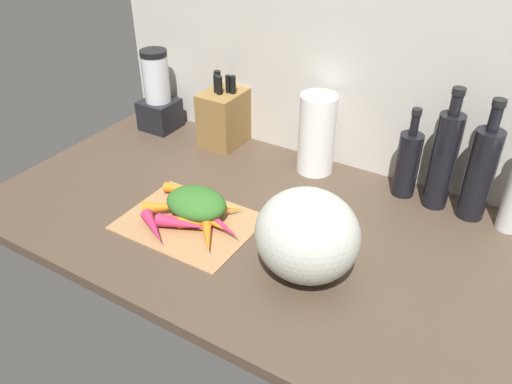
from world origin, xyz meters
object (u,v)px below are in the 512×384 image
(carrot_9, at_px, (186,221))
(knife_block, at_px, (224,117))
(carrot_5, at_px, (207,235))
(bottle_1, at_px, (443,159))
(carrot_3, at_px, (190,190))
(paper_towel_roll, at_px, (317,134))
(winter_squash, at_px, (307,235))
(bottle_0, at_px, (407,163))
(carrot_0, at_px, (212,213))
(carrot_11, at_px, (210,221))
(carrot_7, at_px, (220,224))
(carrot_1, at_px, (217,205))
(carrot_8, at_px, (183,224))
(carrot_6, at_px, (211,208))
(bottle_2, at_px, (480,172))
(carrot_2, at_px, (167,207))
(carrot_4, at_px, (154,228))
(cutting_board, at_px, (189,222))
(carrot_10, at_px, (204,223))
(blender_appliance, at_px, (158,96))

(carrot_9, height_order, knife_block, knife_block)
(carrot_5, relative_size, bottle_1, 0.37)
(carrot_3, relative_size, paper_towel_roll, 0.61)
(winter_squash, relative_size, bottle_0, 0.91)
(paper_towel_roll, height_order, bottle_0, bottle_0)
(carrot_0, relative_size, carrot_11, 1.09)
(carrot_7, relative_size, bottle_0, 0.60)
(carrot_1, relative_size, bottle_0, 0.50)
(carrot_8, xyz_separation_m, bottle_0, (0.41, 0.46, 0.07))
(carrot_6, height_order, carrot_7, carrot_7)
(carrot_11, xyz_separation_m, bottle_1, (0.45, 0.40, 0.12))
(carrot_0, relative_size, carrot_5, 1.45)
(knife_block, bearing_deg, carrot_9, -67.66)
(carrot_1, xyz_separation_m, knife_block, (-0.20, 0.33, 0.07))
(bottle_0, xyz_separation_m, bottle_2, (0.18, -0.01, 0.03))
(carrot_2, bearing_deg, winter_squash, -1.21)
(knife_block, height_order, paper_towel_roll, paper_towel_roll)
(knife_block, bearing_deg, bottle_1, 0.05)
(carrot_7, height_order, knife_block, knife_block)
(carrot_4, height_order, paper_towel_roll, paper_towel_roll)
(carrot_7, height_order, carrot_8, carrot_8)
(cutting_board, bearing_deg, carrot_3, 125.93)
(carrot_3, xyz_separation_m, carrot_10, (0.12, -0.10, 0.00))
(carrot_9, bearing_deg, carrot_10, 25.17)
(cutting_board, xyz_separation_m, carrot_9, (0.01, -0.02, 0.02))
(carrot_1, relative_size, carrot_9, 1.14)
(carrot_8, bearing_deg, carrot_4, -137.43)
(winter_squash, relative_size, bottle_2, 0.72)
(carrot_3, xyz_separation_m, carrot_6, (0.10, -0.04, 0.00))
(carrot_10, height_order, carrot_11, same)
(carrot_0, distance_m, paper_towel_roll, 0.40)
(carrot_5, relative_size, knife_block, 0.53)
(carrot_5, relative_size, carrot_10, 0.96)
(carrot_0, height_order, carrot_3, carrot_3)
(bottle_0, height_order, bottle_2, bottle_2)
(carrot_3, xyz_separation_m, carrot_7, (0.16, -0.09, 0.00))
(carrot_5, bearing_deg, paper_towel_roll, 81.29)
(carrot_9, bearing_deg, carrot_3, 123.59)
(carrot_2, xyz_separation_m, winter_squash, (0.40, -0.01, 0.08))
(carrot_3, height_order, carrot_10, carrot_10)
(blender_appliance, height_order, bottle_2, bottle_2)
(carrot_7, relative_size, winter_squash, 0.66)
(carrot_3, relative_size, carrot_10, 1.14)
(carrot_8, xyz_separation_m, carrot_9, (-0.00, 0.01, -0.00))
(winter_squash, bearing_deg, cutting_board, 178.26)
(carrot_0, bearing_deg, carrot_3, 153.74)
(carrot_6, bearing_deg, bottle_2, 31.56)
(carrot_5, xyz_separation_m, carrot_8, (-0.08, 0.00, 0.00))
(carrot_7, distance_m, paper_towel_roll, 0.41)
(carrot_2, bearing_deg, bottle_1, 35.50)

